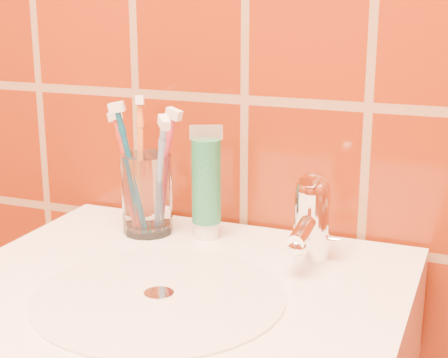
% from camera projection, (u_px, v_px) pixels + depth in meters
% --- Properties ---
extents(glass_tumbler, '(0.09, 0.09, 0.12)m').
position_uv_depth(glass_tumbler, '(147.00, 194.00, 1.01)').
color(glass_tumbler, white).
rests_on(glass_tumbler, pedestal_sink).
extents(toothpaste_tube, '(0.05, 0.04, 0.17)m').
position_uv_depth(toothpaste_tube, '(206.00, 186.00, 0.98)').
color(toothpaste_tube, white).
rests_on(toothpaste_tube, pedestal_sink).
extents(faucet, '(0.05, 0.11, 0.12)m').
position_uv_depth(faucet, '(311.00, 214.00, 0.90)').
color(faucet, white).
rests_on(faucet, pedestal_sink).
extents(toothbrush_0, '(0.14, 0.15, 0.20)m').
position_uv_depth(toothbrush_0, '(159.00, 178.00, 0.97)').
color(toothbrush_0, '#6C89C0').
rests_on(toothbrush_0, glass_tumbler).
extents(toothbrush_1, '(0.14, 0.12, 0.19)m').
position_uv_depth(toothbrush_1, '(129.00, 173.00, 1.02)').
color(toothbrush_1, '#AF3325').
rests_on(toothbrush_1, glass_tumbler).
extents(toothbrush_2, '(0.09, 0.12, 0.21)m').
position_uv_depth(toothbrush_2, '(141.00, 165.00, 1.02)').
color(toothbrush_2, orange).
rests_on(toothbrush_2, glass_tumbler).
extents(toothbrush_3, '(0.09, 0.08, 0.21)m').
position_uv_depth(toothbrush_3, '(132.00, 170.00, 0.99)').
color(toothbrush_3, navy).
rests_on(toothbrush_3, glass_tumbler).
extents(toothbrush_4, '(0.09, 0.08, 0.20)m').
position_uv_depth(toothbrush_4, '(163.00, 172.00, 1.00)').
color(toothbrush_4, '#BA273F').
rests_on(toothbrush_4, glass_tumbler).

